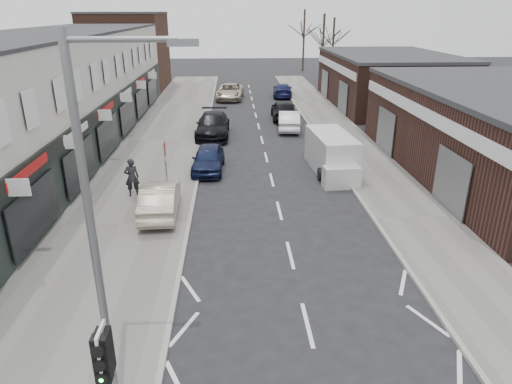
{
  "coord_description": "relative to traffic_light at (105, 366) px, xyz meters",
  "views": [
    {
      "loc": [
        -2.03,
        -8.59,
        8.35
      ],
      "look_at": [
        -1.27,
        5.79,
        2.6
      ],
      "focal_mm": 32.0,
      "sensor_mm": 36.0,
      "label": 1
    }
  ],
  "objects": [
    {
      "name": "traffic_light",
      "position": [
        0.0,
        0.0,
        0.0
      ],
      "size": [
        0.28,
        0.6,
        3.1
      ],
      "color": "slate",
      "rests_on": "pavement_left"
    },
    {
      "name": "pedestrian",
      "position": [
        -2.41,
        13.87,
        -1.37
      ],
      "size": [
        0.77,
        0.61,
        1.85
      ],
      "primitive_type": "imported",
      "rotation": [
        0.0,
        0.0,
        3.41
      ],
      "color": "black",
      "rests_on": "pavement_left"
    },
    {
      "name": "tree_far_c",
      "position": [
        12.9,
        62.02,
        -2.41
      ],
      "size": [
        3.6,
        3.6,
        8.5
      ],
      "primitive_type": null,
      "color": "#382D26",
      "rests_on": "ground"
    },
    {
      "name": "parked_car_left_a",
      "position": [
        1.0,
        17.68,
        -1.71
      ],
      "size": [
        1.86,
        4.21,
        1.41
      ],
      "primitive_type": "imported",
      "rotation": [
        0.0,
        0.0,
        -0.05
      ],
      "color": "#121938",
      "rests_on": "ground"
    },
    {
      "name": "pavement_right",
      "position": [
        10.15,
        24.02,
        -2.35
      ],
      "size": [
        3.5,
        64.0,
        0.12
      ],
      "primitive_type": "cube",
      "color": "slate",
      "rests_on": "ground"
    },
    {
      "name": "right_unit_far",
      "position": [
        16.9,
        36.02,
        -0.16
      ],
      "size": [
        10.0,
        16.0,
        4.5
      ],
      "primitive_type": "cube",
      "color": "#381F19",
      "rests_on": "ground"
    },
    {
      "name": "street_lamp",
      "position": [
        -0.13,
        1.22,
        2.2
      ],
      "size": [
        2.23,
        0.22,
        8.0
      ],
      "color": "slate",
      "rests_on": "pavement_left"
    },
    {
      "name": "parked_car_right_c",
      "position": [
        7.62,
        40.79,
        -1.74
      ],
      "size": [
        2.31,
        4.82,
        1.35
      ],
      "primitive_type": "imported",
      "rotation": [
        0.0,
        0.0,
        3.05
      ],
      "color": "#141941",
      "rests_on": "ground"
    },
    {
      "name": "tree_far_a",
      "position": [
        13.4,
        50.02,
        -2.41
      ],
      "size": [
        3.6,
        3.6,
        8.0
      ],
      "primitive_type": null,
      "color": "#382D26",
      "rests_on": "ground"
    },
    {
      "name": "pavement_left",
      "position": [
        -2.35,
        24.02,
        -2.35
      ],
      "size": [
        5.5,
        64.0,
        0.12
      ],
      "primitive_type": "cube",
      "color": "slate",
      "rests_on": "ground"
    },
    {
      "name": "parked_car_left_c",
      "position": [
        2.2,
        39.68,
        -1.66
      ],
      "size": [
        2.98,
        5.66,
        1.52
      ],
      "primitive_type": "imported",
      "rotation": [
        0.0,
        0.0,
        -0.09
      ],
      "color": "#B6A991",
      "rests_on": "ground"
    },
    {
      "name": "parked_car_left_b",
      "position": [
        1.0,
        25.18,
        -1.6
      ],
      "size": [
        2.4,
        5.64,
        1.62
      ],
      "primitive_type": "imported",
      "rotation": [
        0.0,
        0.0,
        -0.02
      ],
      "color": "black",
      "rests_on": "ground"
    },
    {
      "name": "right_unit_near",
      "position": [
        16.9,
        16.02,
        -0.16
      ],
      "size": [
        10.0,
        18.0,
        4.5
      ],
      "primitive_type": "cube",
      "color": "#381F19",
      "rests_on": "ground"
    },
    {
      "name": "parked_car_right_b",
      "position": [
        6.6,
        30.34,
        -1.61
      ],
      "size": [
        2.01,
        4.79,
        1.62
      ],
      "primitive_type": "imported",
      "rotation": [
        0.0,
        0.0,
        3.12
      ],
      "color": "black",
      "rests_on": "ground"
    },
    {
      "name": "white_van",
      "position": [
        7.8,
        17.2,
        -1.42
      ],
      "size": [
        2.24,
        5.51,
        2.1
      ],
      "rotation": [
        0.0,
        0.0,
        0.08
      ],
      "color": "silver",
      "rests_on": "ground"
    },
    {
      "name": "sedan_on_pavement",
      "position": [
        -0.8,
        11.72,
        -1.6
      ],
      "size": [
        1.66,
        4.3,
        1.4
      ],
      "primitive_type": "imported",
      "rotation": [
        0.0,
        0.0,
        3.18
      ],
      "color": "#A99D87",
      "rests_on": "pavement_left"
    },
    {
      "name": "warning_sign",
      "position": [
        -0.76,
        14.02,
        -0.21
      ],
      "size": [
        0.12,
        0.8,
        2.7
      ],
      "color": "slate",
      "rests_on": "pavement_left"
    },
    {
      "name": "brick_block_far",
      "position": [
        -9.1,
        47.02,
        1.59
      ],
      "size": [
        8.0,
        10.0,
        8.0
      ],
      "primitive_type": "cube",
      "color": "#47291E",
      "rests_on": "ground"
    },
    {
      "name": "parked_car_right_a",
      "position": [
        6.6,
        26.78,
        -1.69
      ],
      "size": [
        1.95,
        4.5,
        1.44
      ],
      "primitive_type": "imported",
      "rotation": [
        0.0,
        0.0,
        3.04
      ],
      "color": "silver",
      "rests_on": "ground"
    },
    {
      "name": "ground",
      "position": [
        4.4,
        2.02,
        -2.41
      ],
      "size": [
        160.0,
        160.0,
        0.0
      ],
      "primitive_type": "plane",
      "color": "black",
      "rests_on": "ground"
    },
    {
      "name": "shop_terrace_left",
      "position": [
        -9.1,
        21.52,
        1.14
      ],
      "size": [
        8.0,
        41.0,
        7.1
      ],
      "primitive_type": "cube",
      "color": "silver",
      "rests_on": "ground"
    },
    {
      "name": "tree_far_b",
      "position": [
        15.9,
        56.02,
        -2.41
      ],
      "size": [
        3.6,
        3.6,
        7.5
      ],
      "primitive_type": null,
      "color": "#382D26",
      "rests_on": "ground"
    }
  ]
}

